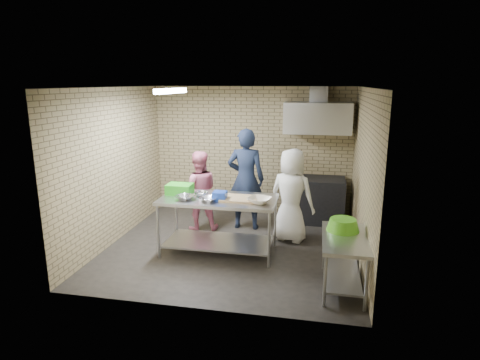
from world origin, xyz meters
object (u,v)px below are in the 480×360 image
(prep_table, at_px, (219,225))
(bottle_green, at_px, (341,122))
(blue_tub, at_px, (220,196))
(bottle_red, at_px, (320,121))
(woman_pink, at_px, (199,191))
(stove, at_px, (314,200))
(woman_white, at_px, (291,195))
(green_basin, at_px, (343,225))
(man_navy, at_px, (246,179))
(green_crate, at_px, (180,189))
(side_counter, at_px, (343,263))

(prep_table, relative_size, bottle_green, 12.57)
(blue_tub, xyz_separation_m, bottle_green, (1.92, 2.24, 1.00))
(bottle_red, relative_size, woman_pink, 0.12)
(stove, distance_m, woman_white, 1.26)
(bottle_green, bearing_deg, prep_table, -132.72)
(bottle_red, relative_size, woman_white, 0.11)
(green_basin, xyz_separation_m, man_navy, (-1.72, 1.84, 0.14))
(prep_table, bearing_deg, bottle_green, 47.28)
(woman_pink, bearing_deg, woman_white, 155.09)
(prep_table, height_order, bottle_green, bottle_green)
(man_navy, bearing_deg, green_basin, 131.23)
(green_crate, height_order, woman_pink, woman_pink)
(bottle_red, distance_m, woman_white, 1.87)
(green_crate, xyz_separation_m, blue_tub, (0.75, -0.22, -0.02))
(bottle_red, height_order, woman_white, bottle_red)
(green_basin, relative_size, bottle_red, 2.56)
(green_basin, relative_size, bottle_green, 3.07)
(woman_white, bearing_deg, prep_table, 52.29)
(green_basin, distance_m, woman_white, 1.59)
(green_crate, height_order, bottle_red, bottle_red)
(blue_tub, height_order, green_basin, blue_tub)
(prep_table, height_order, stove, prep_table)
(side_counter, relative_size, green_crate, 2.86)
(green_basin, relative_size, man_navy, 0.24)
(green_basin, bearing_deg, prep_table, 162.81)
(stove, relative_size, green_basin, 2.61)
(woman_pink, bearing_deg, bottle_red, -170.23)
(woman_pink, bearing_deg, green_crate, 67.76)
(stove, distance_m, man_navy, 1.54)
(green_crate, bearing_deg, woman_white, 19.29)
(bottle_green, bearing_deg, stove, -151.93)
(stove, bearing_deg, green_basin, -80.24)
(prep_table, relative_size, green_basin, 4.10)
(bottle_green, bearing_deg, side_counter, -90.00)
(stove, height_order, blue_tub, blue_tub)
(green_crate, xyz_separation_m, bottle_green, (2.67, 2.02, 0.99))
(man_navy, bearing_deg, side_counter, 127.94)
(bottle_red, bearing_deg, prep_table, -126.35)
(side_counter, distance_m, bottle_green, 3.41)
(side_counter, bearing_deg, green_basin, 94.57)
(green_basin, bearing_deg, green_crate, 164.73)
(bottle_green, bearing_deg, green_crate, -142.97)
(bottle_red, distance_m, man_navy, 1.93)
(woman_white, bearing_deg, bottle_green, -102.97)
(man_navy, bearing_deg, bottle_green, -154.57)
(green_crate, distance_m, bottle_red, 3.20)
(side_counter, relative_size, green_basin, 2.61)
(green_crate, relative_size, bottle_red, 2.33)
(bottle_red, distance_m, bottle_green, 0.40)
(side_counter, bearing_deg, blue_tub, 158.59)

